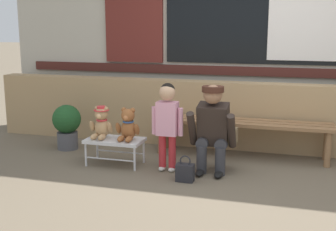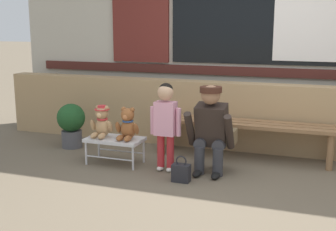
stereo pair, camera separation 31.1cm
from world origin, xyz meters
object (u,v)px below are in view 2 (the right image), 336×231
at_px(small_display_bench, 115,141).
at_px(teddy_bear_plain, 127,125).
at_px(teddy_bear_with_hat, 102,122).
at_px(potted_plant, 71,123).
at_px(handbag_on_ground, 181,172).
at_px(adult_crouching, 212,129).
at_px(child_standing, 166,117).
at_px(wooden_bench_long, 244,127).

distance_m(small_display_bench, teddy_bear_plain, 0.25).
xyz_separation_m(teddy_bear_with_hat, potted_plant, (-0.67, 0.43, -0.15)).
xyz_separation_m(small_display_bench, potted_plant, (-0.83, 0.43, 0.06)).
height_order(teddy_bear_plain, handbag_on_ground, teddy_bear_plain).
bearing_deg(teddy_bear_plain, small_display_bench, -179.49).
height_order(small_display_bench, teddy_bear_plain, teddy_bear_plain).
xyz_separation_m(adult_crouching, potted_plant, (-1.95, 0.37, -0.16)).
bearing_deg(handbag_on_ground, child_standing, 134.31).
distance_m(teddy_bear_with_hat, adult_crouching, 1.27).
bearing_deg(small_display_bench, adult_crouching, 3.24).
bearing_deg(small_display_bench, handbag_on_ground, -19.34).
distance_m(child_standing, adult_crouching, 0.51).
xyz_separation_m(wooden_bench_long, child_standing, (-0.70, -0.75, 0.22)).
xyz_separation_m(child_standing, adult_crouching, (0.48, 0.10, -0.11)).
distance_m(wooden_bench_long, small_display_bench, 1.51).
bearing_deg(wooden_bench_long, teddy_bear_plain, -148.83).
relative_size(adult_crouching, potted_plant, 1.67).
bearing_deg(small_display_bench, teddy_bear_plain, 0.51).
bearing_deg(teddy_bear_with_hat, adult_crouching, 2.74).
xyz_separation_m(child_standing, potted_plant, (-1.46, 0.47, -0.27)).
xyz_separation_m(small_display_bench, handbag_on_ground, (0.90, -0.31, -0.17)).
bearing_deg(teddy_bear_with_hat, child_standing, -3.10).
bearing_deg(adult_crouching, child_standing, -167.91).
relative_size(teddy_bear_plain, adult_crouching, 0.38).
xyz_separation_m(teddy_bear_plain, adult_crouching, (0.95, 0.06, 0.02)).
xyz_separation_m(wooden_bench_long, handbag_on_ground, (-0.44, -1.02, -0.28)).
height_order(small_display_bench, potted_plant, potted_plant).
distance_m(teddy_bear_with_hat, teddy_bear_plain, 0.32).
bearing_deg(potted_plant, handbag_on_ground, -23.29).
bearing_deg(teddy_bear_with_hat, potted_plant, 147.58).
bearing_deg(small_display_bench, potted_plant, 152.71).
bearing_deg(handbag_on_ground, adult_crouching, 60.20).
xyz_separation_m(small_display_bench, child_standing, (0.63, -0.04, 0.33)).
distance_m(small_display_bench, handbag_on_ground, 0.96).
height_order(child_standing, adult_crouching, child_standing).
bearing_deg(adult_crouching, teddy_bear_with_hat, -177.26).
bearing_deg(potted_plant, adult_crouching, -10.70).
bearing_deg(handbag_on_ground, teddy_bear_with_hat, 163.31).
distance_m(teddy_bear_with_hat, child_standing, 0.80).
relative_size(handbag_on_ground, potted_plant, 0.48).
xyz_separation_m(teddy_bear_with_hat, adult_crouching, (1.27, 0.06, 0.01)).
relative_size(child_standing, adult_crouching, 1.01).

